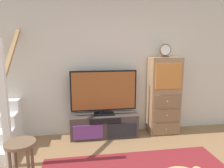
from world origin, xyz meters
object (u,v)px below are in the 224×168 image
object	(u,v)px
desk_clock	(165,51)
bar_stool_near	(21,156)
television	(104,92)
side_cabinet	(164,96)
media_console	(104,125)

from	to	relation	value
desk_clock	bar_stool_near	size ratio (longest dim) A/B	0.37
television	side_cabinet	bearing A→B (deg)	-0.67
bar_stool_near	side_cabinet	bearing A→B (deg)	32.50
media_console	side_cabinet	world-z (taller)	side_cabinet
media_console	television	size ratio (longest dim) A/B	1.03
side_cabinet	bar_stool_near	distance (m)	2.70
media_console	bar_stool_near	size ratio (longest dim) A/B	1.90
television	bar_stool_near	distance (m)	1.87
side_cabinet	media_console	bearing A→B (deg)	-179.49
television	side_cabinet	xyz separation A→B (m)	(1.16, -0.01, -0.13)
side_cabinet	bar_stool_near	xyz separation A→B (m)	(-2.27, -1.45, -0.24)
media_console	desk_clock	xyz separation A→B (m)	(1.14, -0.00, 1.39)
desk_clock	bar_stool_near	distance (m)	2.88
media_console	television	world-z (taller)	television
television	side_cabinet	distance (m)	1.17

